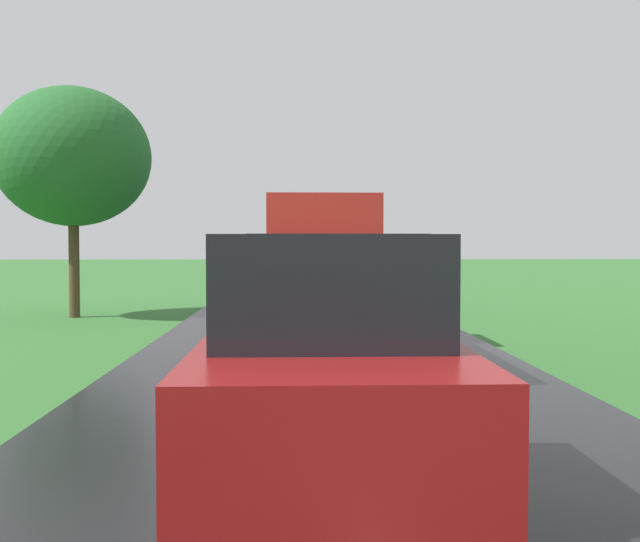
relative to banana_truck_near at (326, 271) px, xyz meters
The scene contains 4 objects.
banana_truck_near is the anchor object (origin of this frame).
banana_truck_far 9.06m from the banana_truck_near, 88.02° to the left, with size 2.38×5.82×2.80m.
roadside_tree_far_left 9.76m from the banana_truck_near, 133.96° to the left, with size 4.12×4.12×6.16m.
following_car 7.45m from the banana_truck_near, 92.65° to the right, with size 1.74×4.10×1.92m.
Camera 1 is at (-0.48, -0.40, 1.93)m, focal length 40.03 mm.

